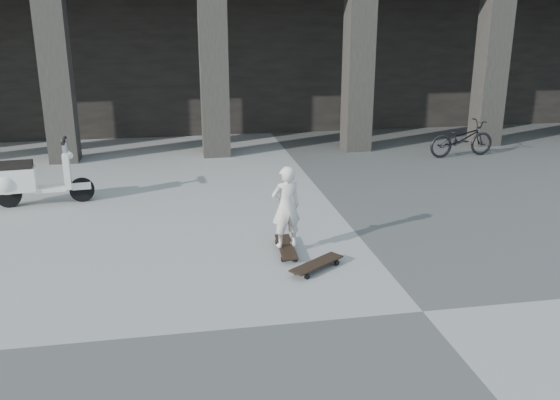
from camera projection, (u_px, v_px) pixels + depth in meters
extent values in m
plane|color=#4B4B49|center=(423.00, 311.00, 7.01)|extent=(90.00, 90.00, 0.00)
cube|color=black|center=(256.00, 24.00, 19.23)|extent=(28.00, 6.00, 6.00)
cube|color=#2B2924|center=(57.00, 76.00, 13.47)|extent=(0.65, 0.65, 4.00)
cube|color=#2B2924|center=(214.00, 73.00, 14.07)|extent=(0.65, 0.65, 4.00)
cube|color=#2B2924|center=(358.00, 70.00, 14.67)|extent=(0.65, 0.65, 4.00)
cube|color=#2B2924|center=(491.00, 68.00, 15.28)|extent=(0.65, 0.65, 4.00)
cube|color=black|center=(286.00, 246.00, 8.72)|extent=(0.27, 0.98, 0.02)
cube|color=#B2B2B7|center=(283.00, 241.00, 9.05)|extent=(0.21, 0.06, 0.03)
cube|color=#B2B2B7|center=(289.00, 258.00, 8.41)|extent=(0.21, 0.06, 0.03)
cylinder|color=black|center=(276.00, 242.00, 9.04)|extent=(0.03, 0.07, 0.07)
cylinder|color=black|center=(290.00, 241.00, 9.07)|extent=(0.03, 0.07, 0.07)
cylinder|color=black|center=(282.00, 259.00, 8.40)|extent=(0.03, 0.07, 0.07)
cylinder|color=black|center=(296.00, 258.00, 8.42)|extent=(0.03, 0.07, 0.07)
cube|color=black|center=(317.00, 264.00, 8.11)|extent=(0.86, 0.71, 0.02)
cube|color=#B2B2B7|center=(331.00, 260.00, 8.34)|extent=(0.16, 0.20, 0.03)
cube|color=#B2B2B7|center=(301.00, 273.00, 7.90)|extent=(0.16, 0.20, 0.03)
cylinder|color=black|center=(326.00, 259.00, 8.41)|extent=(0.08, 0.07, 0.08)
cylinder|color=black|center=(337.00, 263.00, 8.27)|extent=(0.08, 0.07, 0.08)
cylinder|color=black|center=(296.00, 272.00, 7.97)|extent=(0.08, 0.07, 0.08)
cylinder|color=black|center=(307.00, 276.00, 7.84)|extent=(0.08, 0.07, 0.08)
imported|color=silver|center=(286.00, 207.00, 8.53)|extent=(0.49, 0.37, 1.21)
cylinder|color=black|center=(82.00, 190.00, 11.03)|extent=(0.45, 0.15, 0.44)
cylinder|color=black|center=(9.00, 195.00, 10.70)|extent=(0.45, 0.15, 0.44)
cube|color=silver|center=(47.00, 189.00, 10.85)|extent=(0.69, 0.35, 0.08)
cube|color=silver|center=(18.00, 180.00, 10.67)|extent=(0.64, 0.41, 0.42)
sphere|color=silver|center=(7.00, 182.00, 10.63)|extent=(0.47, 0.47, 0.47)
cube|color=black|center=(16.00, 165.00, 10.58)|extent=(0.58, 0.34, 0.11)
cube|color=silver|center=(67.00, 170.00, 10.85)|extent=(0.15, 0.39, 0.64)
cube|color=silver|center=(82.00, 185.00, 11.00)|extent=(0.35, 0.19, 0.13)
cylinder|color=#B2B2B7|center=(65.00, 148.00, 10.73)|extent=(0.11, 0.11, 0.33)
cylinder|color=black|center=(64.00, 141.00, 10.68)|extent=(0.12, 0.56, 0.07)
sphere|color=white|center=(69.00, 155.00, 10.79)|extent=(0.13, 0.13, 0.13)
imported|color=black|center=(462.00, 139.00, 14.41)|extent=(1.73, 0.75, 0.88)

